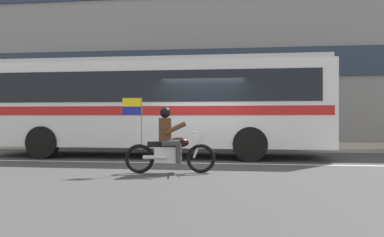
{
  "coord_description": "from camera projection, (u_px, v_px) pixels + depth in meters",
  "views": [
    {
      "loc": [
        1.0,
        -11.08,
        1.31
      ],
      "look_at": [
        -0.23,
        -0.83,
        1.29
      ],
      "focal_mm": 34.35,
      "sensor_mm": 36.0,
      "label": 1
    }
  ],
  "objects": [
    {
      "name": "transit_bus",
      "position": [
        157.0,
        101.0,
        12.5
      ],
      "size": [
        11.26,
        2.68,
        3.22
      ],
      "color": "silver",
      "rests_on": "ground_plane"
    },
    {
      "name": "lane_center_stripe",
      "position": [
        201.0,
        163.0,
        10.53
      ],
      "size": [
        26.6,
        0.14,
        0.01
      ],
      "primitive_type": "cube",
      "color": "silver",
      "rests_on": "ground_plane"
    },
    {
      "name": "sidewalk_curb",
      "position": [
        213.0,
        146.0,
        16.19
      ],
      "size": [
        28.0,
        3.8,
        0.15
      ],
      "primitive_type": "cube",
      "color": "#B7B2A8",
      "rests_on": "ground_plane"
    },
    {
      "name": "motorcycle_with_rider",
      "position": [
        169.0,
        145.0,
        8.65
      ],
      "size": [
        2.18,
        0.69,
        1.78
      ],
      "color": "black",
      "rests_on": "ground_plane"
    },
    {
      "name": "fire_hydrant",
      "position": [
        327.0,
        138.0,
        14.29
      ],
      "size": [
        0.22,
        0.3,
        0.75
      ],
      "color": "red",
      "rests_on": "sidewalk_curb"
    },
    {
      "name": "office_building_facade",
      "position": [
        216.0,
        30.0,
        18.45
      ],
      "size": [
        28.0,
        0.89,
        11.47
      ],
      "color": "gray",
      "rests_on": "ground_plane"
    },
    {
      "name": "ground_plane",
      "position": [
        203.0,
        161.0,
        11.12
      ],
      "size": [
        60.0,
        60.0,
        0.0
      ],
      "primitive_type": "plane",
      "color": "#3D3D3F"
    }
  ]
}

